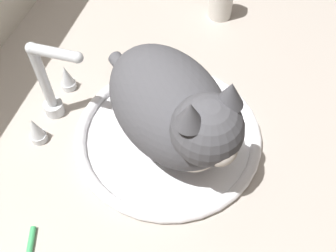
% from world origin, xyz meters
% --- Properties ---
extents(countertop, '(1.22, 0.81, 0.03)m').
position_xyz_m(countertop, '(0.00, 0.00, 0.01)').
color(countertop, '#ADA399').
rests_on(countertop, ground).
extents(sink_basin, '(0.37, 0.37, 0.02)m').
position_xyz_m(sink_basin, '(-0.04, -0.06, 0.04)').
color(sink_basin, white).
rests_on(sink_basin, countertop).
extents(faucet, '(0.18, 0.12, 0.19)m').
position_xyz_m(faucet, '(-0.04, 0.18, 0.10)').
color(faucet, silver).
rests_on(faucet, countertop).
extents(cat, '(0.33, 0.34, 0.23)m').
position_xyz_m(cat, '(-0.05, -0.07, 0.14)').
color(cat, '#4C4C51').
rests_on(cat, sink_basin).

